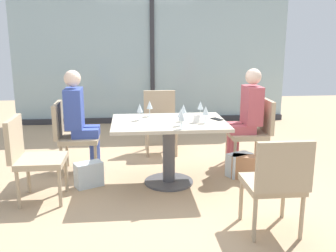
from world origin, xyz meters
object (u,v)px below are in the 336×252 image
Objects in this scene: wine_glass_0 at (182,116)px; wine_glass_1 at (183,109)px; wine_glass_6 at (200,106)px; wine_glass_3 at (140,108)px; handbag_2 at (245,167)px; dining_table_main at (169,137)px; wine_glass_5 at (150,105)px; cell_phone_on_table at (217,119)px; chair_near_window at (160,118)px; coffee_cup at (197,118)px; handbag_1 at (89,174)px; chair_far_right at (254,128)px; chair_front_right at (276,180)px; wine_glass_4 at (181,113)px; handbag_0 at (239,165)px; person_far_right at (247,113)px; chair_side_end at (31,154)px; chair_far_left at (71,133)px; wine_glass_2 at (206,111)px; person_far_left at (80,116)px.

wine_glass_0 and wine_glass_1 have the same top height.
wine_glass_1 and wine_glass_6 have the same top height.
wine_glass_3 is 0.62× the size of handbag_2.
wine_glass_3 reaches higher than dining_table_main.
dining_table_main is 6.83× the size of wine_glass_3.
cell_phone_on_table is (0.75, -0.26, -0.13)m from wine_glass_5.
chair_near_window is 2.90× the size of handbag_2.
coffee_cup reaches higher than handbag_1.
chair_far_right and chair_front_right have the same top height.
wine_glass_6 is (0.28, 0.41, 0.00)m from wine_glass_4.
wine_glass_1 is 0.30m from wine_glass_6.
handbag_0 is (0.48, -0.05, -0.72)m from wine_glass_6.
cell_phone_on_table is at bearing -136.46° from person_far_right.
coffee_cup is at bearing -77.74° from chair_near_window.
dining_table_main is 1.45× the size of chair_far_right.
chair_front_right is at bearing -52.86° from wine_glass_0.
dining_table_main is 1.26m from chair_far_right.
dining_table_main is 4.21× the size of handbag_0.
chair_far_left is at bearing 71.35° from chair_side_end.
wine_glass_1 and wine_glass_3 have the same top height.
chair_front_right is at bearing -64.30° from wine_glass_1.
wine_glass_0 is 0.62m from cell_phone_on_table.
coffee_cup reaches higher than handbag_2.
chair_far_left reaches higher than dining_table_main.
wine_glass_3 is (-1.36, -0.41, 0.16)m from person_far_right.
handbag_1 is (-1.77, -0.17, 0.00)m from handbag_0.
wine_glass_0 is 0.64m from wine_glass_6.
wine_glass_5 is 0.80m from cell_phone_on_table.
person_far_right reaches higher than wine_glass_4.
chair_near_window is (1.15, 0.76, 0.00)m from chair_far_left.
wine_glass_0 is 0.62× the size of handbag_0.
chair_far_left is 0.69× the size of person_far_right.
wine_glass_2 is (-0.38, 1.14, 0.37)m from chair_front_right.
person_far_left is 1.31m from wine_glass_1.
wine_glass_6 is at bearing 16.14° from chair_side_end.
wine_glass_1 is 0.49m from wine_glass_3.
handbag_2 is (0.14, 1.32, -0.36)m from chair_front_right.
chair_far_left is 0.23m from person_far_left.
chair_far_left is 4.70× the size of wine_glass_6.
coffee_cup is (-0.86, -0.59, 0.28)m from chair_far_right.
chair_side_end is at bearing -172.16° from coffee_cup.
coffee_cup reaches higher than dining_table_main.
coffee_cup is at bearing 7.84° from chair_side_end.
chair_front_right is 1.29m from coffee_cup.
chair_front_right is 2.90× the size of handbag_2.
handbag_0 is at bearing -116.61° from person_far_right.
dining_table_main reaches higher than handbag_0.
chair_far_left is at bearing 180.00° from chair_far_right.
handbag_2 is at bearing 9.39° from chair_side_end.
chair_far_left is at bearing 167.74° from wine_glass_5.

